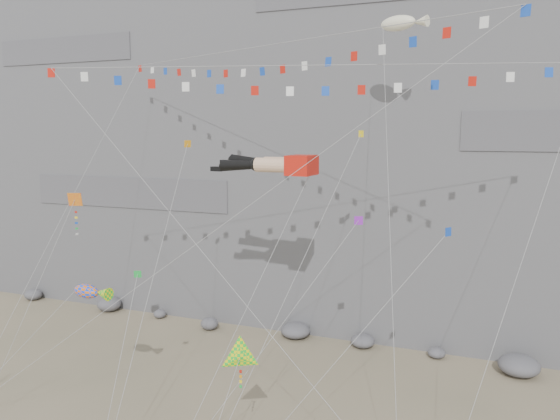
% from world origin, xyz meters
% --- Properties ---
extents(cliff, '(80.00, 28.00, 50.00)m').
position_xyz_m(cliff, '(0.00, 32.00, 25.00)').
color(cliff, slate).
rests_on(cliff, ground).
extents(talus_boulders, '(60.00, 3.00, 1.20)m').
position_xyz_m(talus_boulders, '(0.00, 17.00, 0.60)').
color(talus_boulders, '#5E5D62').
rests_on(talus_boulders, ground).
extents(legs_kite, '(7.26, 15.87, 21.54)m').
position_xyz_m(legs_kite, '(1.89, 7.25, 15.78)').
color(legs_kite, red).
rests_on(legs_kite, ground).
extents(flag_banner_upper, '(31.87, 18.36, 31.23)m').
position_xyz_m(flag_banner_upper, '(1.35, 8.28, 23.64)').
color(flag_banner_upper, red).
rests_on(flag_banner_upper, ground).
extents(flag_banner_lower, '(29.99, 12.02, 24.63)m').
position_xyz_m(flag_banner_lower, '(5.10, 4.62, 21.73)').
color(flag_banner_lower, red).
rests_on(flag_banner_lower, ground).
extents(harlequin_kite, '(4.74, 6.19, 15.05)m').
position_xyz_m(harlequin_kite, '(-9.49, 1.27, 13.58)').
color(harlequin_kite, red).
rests_on(harlequin_kite, ground).
extents(fish_windsock, '(9.28, 5.08, 11.92)m').
position_xyz_m(fish_windsock, '(-7.55, -0.31, 8.19)').
color(fish_windsock, orange).
rests_on(fish_windsock, ground).
extents(delta_kite, '(2.09, 6.74, 8.73)m').
position_xyz_m(delta_kite, '(3.75, -2.07, 6.42)').
color(delta_kite, yellow).
rests_on(delta_kite, ground).
extents(blimp_windsock, '(5.37, 16.61, 29.71)m').
position_xyz_m(blimp_windsock, '(8.90, 12.50, 25.17)').
color(blimp_windsock, '#FAF4CD').
rests_on(blimp_windsock, ground).
extents(small_kite_a, '(3.00, 14.08, 21.88)m').
position_xyz_m(small_kite_a, '(-3.98, 5.92, 16.68)').
color(small_kite_a, orange).
rests_on(small_kite_a, ground).
extents(small_kite_b, '(7.97, 11.87, 18.39)m').
position_xyz_m(small_kite_b, '(7.88, 5.59, 12.39)').
color(small_kite_b, purple).
rests_on(small_kite_b, ground).
extents(small_kite_c, '(3.48, 9.08, 13.00)m').
position_xyz_m(small_kite_c, '(-4.20, 0.27, 9.19)').
color(small_kite_c, green).
rests_on(small_kite_c, ground).
extents(small_kite_d, '(5.02, 16.09, 24.00)m').
position_xyz_m(small_kite_d, '(7.13, 8.61, 17.17)').
color(small_kite_d, yellow).
rests_on(small_kite_d, ground).
extents(small_kite_e, '(10.41, 8.70, 17.98)m').
position_xyz_m(small_kite_e, '(13.17, 2.91, 12.42)').
color(small_kite_e, '#1441B2').
rests_on(small_kite_e, ground).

